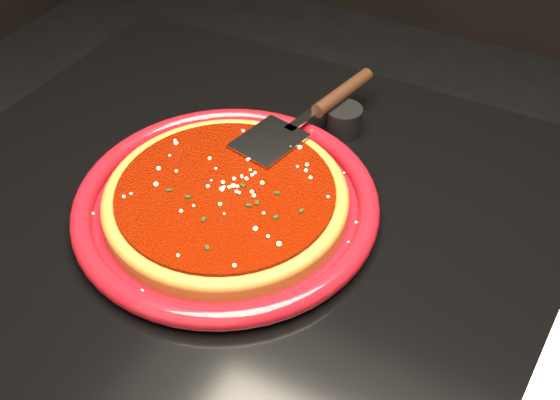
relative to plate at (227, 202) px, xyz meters
The scene contains 8 objects.
plate is the anchor object (origin of this frame).
pizza_crust 0.00m from the plate, ahead, with size 0.31×0.31×0.02m, color brown.
pizza_crust_rim 0.01m from the plate, ahead, with size 0.31×0.31×0.02m, color brown.
pizza_sauce 0.02m from the plate, ahead, with size 0.27×0.27×0.01m, color #610D00.
parmesan_dusting 0.03m from the plate, ahead, with size 0.26×0.26×0.01m, color beige, non-canonical shape.
basil_flecks 0.02m from the plate, ahead, with size 0.24×0.24×0.00m, color black, non-canonical shape.
pizza_server 0.18m from the plate, 81.03° to the left, with size 0.09×0.30×0.02m, color #B3B5BA, non-canonical shape.
ramekin 0.23m from the plate, 74.20° to the left, with size 0.05×0.05×0.04m, color black.
Camera 1 is at (0.14, -0.45, 1.30)m, focal length 40.00 mm.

